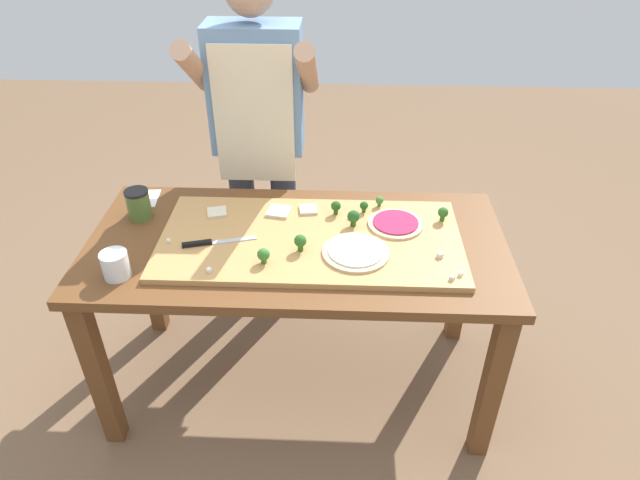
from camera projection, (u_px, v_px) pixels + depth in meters
name	position (u px, v px, depth m)	size (l,w,h in m)	color
ground_plane	(301.00, 380.00, 2.61)	(8.00, 8.00, 0.00)	brown
prep_table	(297.00, 263.00, 2.22)	(1.61, 0.78, 0.79)	brown
cutting_board	(310.00, 239.00, 2.15)	(1.15, 0.56, 0.02)	tan
chefs_knife	(209.00, 242.00, 2.10)	(0.27, 0.09, 0.02)	#B7BABF
pizza_whole_white_garlic	(356.00, 252.00, 2.05)	(0.25, 0.25, 0.02)	beige
pizza_whole_beet_magenta	(396.00, 223.00, 2.21)	(0.22, 0.22, 0.02)	beige
pizza_slice_near_right	(217.00, 212.00, 2.28)	(0.08, 0.08, 0.01)	beige
pizza_slice_far_right	(279.00, 211.00, 2.28)	(0.09, 0.09, 0.01)	beige
pizza_slice_center	(308.00, 210.00, 2.29)	(0.07, 0.07, 0.01)	beige
broccoli_floret_center_right	(364.00, 206.00, 2.27)	(0.03, 0.03, 0.05)	#2C5915
broccoli_floret_back_mid	(443.00, 213.00, 2.22)	(0.04, 0.04, 0.06)	#366618
broccoli_floret_front_right	(353.00, 217.00, 2.18)	(0.05, 0.05, 0.07)	#2C5915
broccoli_floret_front_left	(300.00, 241.00, 2.05)	(0.05, 0.05, 0.07)	#366618
broccoli_floret_back_left	(380.00, 201.00, 2.31)	(0.03, 0.03, 0.05)	#487A23
broccoli_floret_front_mid	(336.00, 207.00, 2.26)	(0.04, 0.04, 0.06)	#2C5915
broccoli_floret_center_left	(264.00, 255.00, 1.99)	(0.05, 0.05, 0.06)	#3F7220
cheese_crumble_a	(440.00, 255.00, 2.03)	(0.02, 0.02, 0.02)	silver
cheese_crumble_b	(461.00, 274.00, 1.95)	(0.02, 0.02, 0.02)	white
cheese_crumble_c	(169.00, 241.00, 2.11)	(0.01, 0.01, 0.01)	silver
cheese_crumble_d	(209.00, 270.00, 1.96)	(0.02, 0.02, 0.02)	white
cheese_crumble_e	(352.00, 216.00, 2.25)	(0.02, 0.02, 0.02)	white
cheese_crumble_f	(452.00, 278.00, 1.93)	(0.02, 0.02, 0.02)	silver
flour_cup	(116.00, 266.00, 1.96)	(0.10, 0.10, 0.10)	white
sauce_jar	(138.00, 204.00, 2.26)	(0.09, 0.09, 0.12)	#517033
recipe_note	(145.00, 198.00, 2.42)	(0.11, 0.14, 0.00)	white
cook_center	(258.00, 128.00, 2.52)	(0.54, 0.39, 1.67)	#333847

